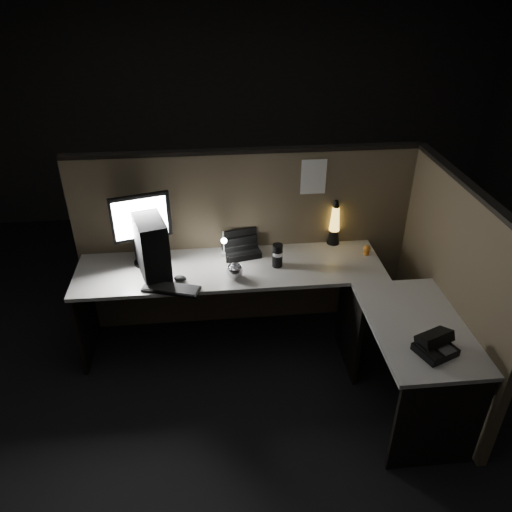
{
  "coord_description": "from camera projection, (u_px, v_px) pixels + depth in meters",
  "views": [
    {
      "loc": [
        -0.27,
        -2.56,
        2.74
      ],
      "look_at": [
        0.02,
        0.35,
        0.97
      ],
      "focal_mm": 35.0,
      "sensor_mm": 36.0,
      "label": 1
    }
  ],
  "objects": [
    {
      "name": "monitor",
      "position": [
        142.0,
        223.0,
        3.63
      ],
      "size": [
        0.43,
        0.18,
        0.55
      ],
      "rotation": [
        0.0,
        0.0,
        0.26
      ],
      "color": "black",
      "rests_on": "desk"
    },
    {
      "name": "room_shell",
      "position": [
        259.0,
        188.0,
        2.79
      ],
      "size": [
        6.0,
        6.0,
        6.0
      ],
      "color": "silver",
      "rests_on": "ground"
    },
    {
      "name": "steel_mug",
      "position": [
        235.0,
        272.0,
        3.6
      ],
      "size": [
        0.14,
        0.14,
        0.09
      ],
      "primitive_type": "imported",
      "rotation": [
        0.0,
        0.0,
        0.16
      ],
      "color": "silver",
      "rests_on": "desk"
    },
    {
      "name": "lava_lamp",
      "position": [
        334.0,
        226.0,
        3.97
      ],
      "size": [
        0.1,
        0.1,
        0.38
      ],
      "color": "black",
      "rests_on": "desk"
    },
    {
      "name": "pinned_paper",
      "position": [
        314.0,
        177.0,
        3.75
      ],
      "size": [
        0.19,
        0.0,
        0.28
      ],
      "primitive_type": "cube",
      "color": "white",
      "rests_on": "partition_back"
    },
    {
      "name": "pc_tower",
      "position": [
        151.0,
        245.0,
        3.58
      ],
      "size": [
        0.3,
        0.46,
        0.44
      ],
      "primitive_type": "cube",
      "rotation": [
        0.0,
        0.0,
        0.29
      ],
      "color": "black",
      "rests_on": "desk"
    },
    {
      "name": "desk_phone",
      "position": [
        435.0,
        345.0,
        2.92
      ],
      "size": [
        0.26,
        0.26,
        0.13
      ],
      "rotation": [
        0.0,
        0.0,
        0.39
      ],
      "color": "black",
      "rests_on": "desk"
    },
    {
      "name": "desk",
      "position": [
        280.0,
        308.0,
        3.55
      ],
      "size": [
        2.6,
        1.6,
        0.73
      ],
      "color": "#B9B6AF",
      "rests_on": "ground"
    },
    {
      "name": "floor",
      "position": [
        258.0,
        394.0,
        3.62
      ],
      "size": [
        6.0,
        6.0,
        0.0
      ],
      "primitive_type": "plane",
      "color": "black",
      "rests_on": "ground"
    },
    {
      "name": "keyboard",
      "position": [
        171.0,
        289.0,
        3.48
      ],
      "size": [
        0.42,
        0.25,
        0.02
      ],
      "primitive_type": "cube",
      "rotation": [
        0.0,
        0.0,
        -0.31
      ],
      "color": "black",
      "rests_on": "desk"
    },
    {
      "name": "figurine",
      "position": [
        367.0,
        249.0,
        3.87
      ],
      "size": [
        0.06,
        0.06,
        0.06
      ],
      "primitive_type": "sphere",
      "color": "orange",
      "rests_on": "desk"
    },
    {
      "name": "partition_right",
      "position": [
        449.0,
        292.0,
        3.43
      ],
      "size": [
        0.06,
        1.66,
        1.5
      ],
      "primitive_type": "cube",
      "color": "brown",
      "rests_on": "ground"
    },
    {
      "name": "clip_lamp",
      "position": [
        224.0,
        245.0,
        3.77
      ],
      "size": [
        0.04,
        0.17,
        0.22
      ],
      "color": "silver",
      "rests_on": "desk"
    },
    {
      "name": "mouse",
      "position": [
        180.0,
        278.0,
        3.58
      ],
      "size": [
        0.11,
        0.09,
        0.04
      ],
      "primitive_type": "ellipsoid",
      "rotation": [
        0.0,
        0.0,
        -0.3
      ],
      "color": "black",
      "rests_on": "desk"
    },
    {
      "name": "travel_mug",
      "position": [
        277.0,
        255.0,
        3.71
      ],
      "size": [
        0.08,
        0.08,
        0.18
      ],
      "primitive_type": "cylinder",
      "color": "black",
      "rests_on": "desk"
    },
    {
      "name": "partition_back",
      "position": [
        246.0,
        242.0,
        4.03
      ],
      "size": [
        2.66,
        0.06,
        1.5
      ],
      "primitive_type": "cube",
      "color": "brown",
      "rests_on": "ground"
    },
    {
      "name": "organizer",
      "position": [
        241.0,
        248.0,
        3.89
      ],
      "size": [
        0.3,
        0.28,
        0.2
      ],
      "rotation": [
        0.0,
        0.0,
        0.22
      ],
      "color": "black",
      "rests_on": "desk"
    }
  ]
}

